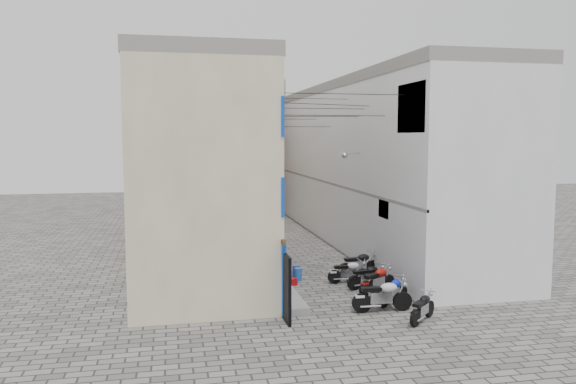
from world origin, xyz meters
TOP-DOWN VIEW (x-y plane):
  - ground at (0.00, 0.00)m, footprint 90.00×90.00m
  - plinth at (-2.05, 13.00)m, footprint 0.90×26.00m
  - building_left at (-4.98, 12.95)m, footprint 5.10×27.00m
  - building_right at (5.00, 13.00)m, footprint 5.94×26.00m
  - building_far_brick_left at (-2.00, 28.00)m, footprint 6.00×6.00m
  - building_far_brick_right at (3.00, 30.00)m, footprint 5.00×6.00m
  - building_far_concrete at (0.00, 34.00)m, footprint 8.00×5.00m
  - far_shopfront at (0.00, 25.20)m, footprint 2.00×0.30m
  - overhead_wires at (0.00, 7.64)m, footprint 5.80×13.02m
  - motorcycle_a at (1.79, -1.32)m, footprint 1.66×1.58m
  - motorcycle_b at (0.89, -0.09)m, footprint 2.14×0.77m
  - motorcycle_c at (1.61, 0.70)m, footprint 1.78×1.49m
  - motorcycle_d at (1.50, 1.96)m, footprint 2.06×1.62m
  - motorcycle_e at (1.43, 2.82)m, footprint 1.90×0.96m
  - motorcycle_f at (0.96, 3.79)m, footprint 1.78×0.58m
  - motorcycle_g at (1.76, 4.82)m, footprint 2.06×1.05m
  - person_a at (-2.11, 4.85)m, footprint 0.56×0.74m
  - person_b at (-1.79, 7.24)m, footprint 0.81×0.90m
  - water_jug_near at (-1.00, 4.56)m, footprint 0.41×0.41m
  - water_jug_far at (-0.97, 4.96)m, footprint 0.46×0.46m
  - red_crate at (-1.46, 3.87)m, footprint 0.54×0.48m

SIDE VIEW (x-z plane):
  - ground at x=0.00m, z-range 0.00..0.00m
  - plinth at x=-2.05m, z-range 0.00..0.25m
  - red_crate at x=-1.46m, z-range 0.00..0.28m
  - water_jug_near at x=-1.00m, z-range 0.00..0.53m
  - water_jug_far at x=-0.97m, z-range 0.00..0.54m
  - motorcycle_a at x=1.79m, z-range 0.00..1.01m
  - motorcycle_f at x=0.96m, z-range 0.00..1.03m
  - motorcycle_c at x=1.61m, z-range 0.00..1.03m
  - motorcycle_e at x=1.43m, z-range 0.00..1.05m
  - motorcycle_g at x=1.76m, z-range 0.00..1.14m
  - motorcycle_d at x=1.50m, z-range 0.00..1.17m
  - motorcycle_b at x=0.89m, z-range 0.00..1.22m
  - person_b at x=-1.79m, z-range 0.25..1.78m
  - person_a at x=-2.11m, z-range 0.25..2.06m
  - far_shopfront at x=0.00m, z-range 0.00..2.40m
  - building_far_brick_right at x=3.00m, z-range 0.00..8.00m
  - building_left at x=-4.98m, z-range 0.00..9.00m
  - building_right at x=5.00m, z-range 0.01..9.01m
  - building_far_brick_left at x=-2.00m, z-range 0.00..10.00m
  - building_far_concrete at x=0.00m, z-range 0.00..11.00m
  - overhead_wires at x=0.00m, z-range 6.46..7.79m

